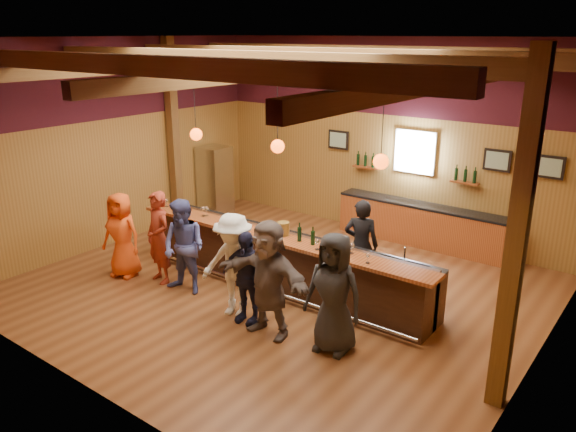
{
  "coord_description": "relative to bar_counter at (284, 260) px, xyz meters",
  "views": [
    {
      "loc": [
        5.9,
        -7.58,
        4.59
      ],
      "look_at": [
        0.0,
        0.3,
        1.35
      ],
      "focal_mm": 35.0,
      "sensor_mm": 36.0,
      "label": 1
    }
  ],
  "objects": [
    {
      "name": "room",
      "position": [
        -0.02,
        -0.09,
        2.69
      ],
      "size": [
        9.04,
        9.0,
        4.52
      ],
      "color": "brown",
      "rests_on": "ground"
    },
    {
      "name": "bar_counter",
      "position": [
        0.0,
        0.0,
        0.0
      ],
      "size": [
        6.3,
        1.07,
        1.11
      ],
      "color": "black",
      "rests_on": "ground"
    },
    {
      "name": "back_bar_cabinet",
      "position": [
        1.18,
        3.57,
        -0.05
      ],
      "size": [
        4.0,
        0.52,
        0.95
      ],
      "color": "brown",
      "rests_on": "ground"
    },
    {
      "name": "window",
      "position": [
        0.78,
        3.8,
        1.53
      ],
      "size": [
        0.95,
        0.09,
        0.95
      ],
      "color": "silver",
      "rests_on": "room"
    },
    {
      "name": "framed_pictures",
      "position": [
        1.65,
        3.79,
        1.58
      ],
      "size": [
        5.35,
        0.05,
        0.45
      ],
      "color": "black",
      "rests_on": "room"
    },
    {
      "name": "wine_shelves",
      "position": [
        0.78,
        3.73,
        1.1
      ],
      "size": [
        3.0,
        0.18,
        0.3
      ],
      "color": "brown",
      "rests_on": "room"
    },
    {
      "name": "pendant_lights",
      "position": [
        -0.02,
        -0.15,
        2.19
      ],
      "size": [
        4.24,
        0.24,
        1.37
      ],
      "color": "black",
      "rests_on": "room"
    },
    {
      "name": "stainless_fridge",
      "position": [
        -4.12,
        2.45,
        0.38
      ],
      "size": [
        0.7,
        0.7,
        1.8
      ],
      "primitive_type": "cube",
      "color": "silver",
      "rests_on": "ground"
    },
    {
      "name": "customer_orange",
      "position": [
        -2.82,
        -1.49,
        0.32
      ],
      "size": [
        0.93,
        0.72,
        1.69
      ],
      "primitive_type": "imported",
      "rotation": [
        0.0,
        0.0,
        0.25
      ],
      "color": "#F05116",
      "rests_on": "ground"
    },
    {
      "name": "customer_redvest",
      "position": [
        -2.02,
        -1.24,
        0.37
      ],
      "size": [
        0.73,
        0.55,
        1.79
      ],
      "primitive_type": "imported",
      "rotation": [
        0.0,
        0.0,
        -0.21
      ],
      "color": "maroon",
      "rests_on": "ground"
    },
    {
      "name": "customer_denim",
      "position": [
        -1.29,
        -1.29,
        0.36
      ],
      "size": [
        0.93,
        0.77,
        1.76
      ],
      "primitive_type": "imported",
      "rotation": [
        0.0,
        0.0,
        0.12
      ],
      "color": "#4A5295",
      "rests_on": "ground"
    },
    {
      "name": "customer_white",
      "position": [
        0.01,
        -1.39,
        0.38
      ],
      "size": [
        1.29,
        0.93,
        1.8
      ],
      "primitive_type": "imported",
      "rotation": [
        0.0,
        0.0,
        0.25
      ],
      "color": "white",
      "rests_on": "ground"
    },
    {
      "name": "customer_navy",
      "position": [
        0.33,
        -1.45,
        0.27
      ],
      "size": [
        0.96,
        0.47,
        1.58
      ],
      "primitive_type": "imported",
      "rotation": [
        0.0,
        0.0,
        0.09
      ],
      "color": "#1B1C37",
      "rests_on": "ground"
    },
    {
      "name": "customer_brown",
      "position": [
        0.87,
        -1.54,
        0.43
      ],
      "size": [
        1.77,
        0.6,
        1.9
      ],
      "primitive_type": "imported",
      "rotation": [
        0.0,
        0.0,
        -0.02
      ],
      "color": "#655751",
      "rests_on": "ground"
    },
    {
      "name": "customer_dark",
      "position": [
        1.94,
        -1.34,
        0.41
      ],
      "size": [
        0.96,
        0.68,
        1.87
      ],
      "primitive_type": "imported",
      "rotation": [
        0.0,
        0.0,
        0.09
      ],
      "color": "#242527",
      "rests_on": "ground"
    },
    {
      "name": "bartender",
      "position": [
        1.2,
        0.75,
        0.35
      ],
      "size": [
        0.74,
        0.61,
        1.74
      ],
      "primitive_type": "imported",
      "rotation": [
        0.0,
        0.0,
        3.5
      ],
      "color": "black",
      "rests_on": "ground"
    },
    {
      "name": "ice_bucket",
      "position": [
        0.13,
        -0.19,
        0.71
      ],
      "size": [
        0.22,
        0.22,
        0.24
      ],
      "primitive_type": "cylinder",
      "color": "brown",
      "rests_on": "bar_counter"
    },
    {
      "name": "bottle_a",
      "position": [
        0.54,
        -0.27,
        0.72
      ],
      "size": [
        0.07,
        0.07,
        0.34
      ],
      "color": "black",
      "rests_on": "bar_counter"
    },
    {
      "name": "bottle_b",
      "position": [
        0.83,
        -0.27,
        0.72
      ],
      "size": [
        0.07,
        0.07,
        0.33
      ],
      "color": "black",
      "rests_on": "bar_counter"
    },
    {
      "name": "glass_a",
      "position": [
        -2.86,
        -0.28,
        0.71
      ],
      "size": [
        0.08,
        0.08,
        0.17
      ],
      "color": "silver",
      "rests_on": "bar_counter"
    },
    {
      "name": "glass_b",
      "position": [
        -1.8,
        -0.28,
        0.73
      ],
      "size": [
        0.09,
        0.09,
        0.2
      ],
      "color": "silver",
      "rests_on": "bar_counter"
    },
    {
      "name": "glass_c",
      "position": [
        -1.75,
        -0.23,
        0.73
      ],
      "size": [
        0.09,
        0.09,
        0.2
      ],
      "color": "silver",
      "rests_on": "bar_counter"
    },
    {
      "name": "glass_d",
      "position": [
        -0.79,
        -0.41,
        0.71
      ],
      "size": [
        0.08,
        0.08,
        0.17
      ],
      "color": "silver",
      "rests_on": "bar_counter"
    },
    {
      "name": "glass_e",
      "position": [
        -0.28,
        -0.39,
        0.71
      ],
      "size": [
        0.08,
        0.08,
        0.17
      ],
      "color": "silver",
      "rests_on": "bar_counter"
    },
    {
      "name": "glass_f",
      "position": [
        1.01,
        -0.41,
        0.73
      ],
      "size": [
        0.09,
        0.09,
        0.19
      ],
      "color": "silver",
      "rests_on": "bar_counter"
    },
    {
      "name": "glass_g",
      "position": [
        1.57,
        -0.22,
        0.72
      ],
      "size": [
        0.08,
        0.08,
        0.19
      ],
      "color": "silver",
      "rests_on": "bar_counter"
    },
    {
      "name": "glass_h",
      "position": [
        1.98,
        -0.41,
        0.71
      ],
      "size": [
        0.08,
        0.08,
        0.17
      ],
      "color": "silver",
      "rests_on": "bar_counter"
    }
  ]
}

